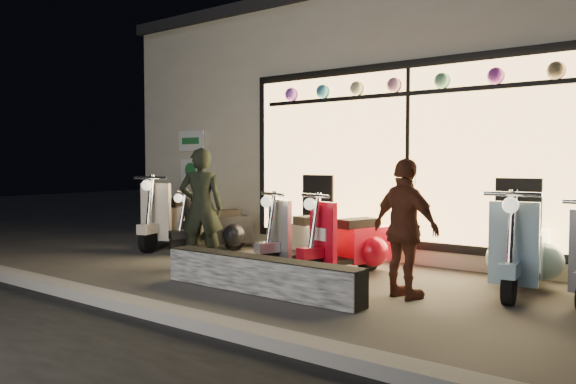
% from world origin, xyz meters
% --- Properties ---
extents(ground, '(40.00, 40.00, 0.00)m').
position_xyz_m(ground, '(0.00, 0.00, 0.00)').
color(ground, '#383533').
rests_on(ground, ground).
extents(kerb, '(40.00, 0.25, 0.12)m').
position_xyz_m(kerb, '(0.00, -2.00, 0.06)').
color(kerb, slate).
rests_on(kerb, ground).
extents(shop_building, '(10.20, 6.23, 4.20)m').
position_xyz_m(shop_building, '(0.00, 4.98, 2.10)').
color(shop_building, beige).
rests_on(shop_building, ground).
extents(graffiti_barrier, '(2.58, 0.28, 0.40)m').
position_xyz_m(graffiti_barrier, '(0.25, -0.65, 0.20)').
color(graffiti_barrier, black).
rests_on(graffiti_barrier, ground).
extents(scooter_silver, '(0.74, 1.40, 1.01)m').
position_xyz_m(scooter_silver, '(-0.19, 0.98, 0.40)').
color(scooter_silver, black).
rests_on(scooter_silver, ground).
extents(scooter_red, '(0.72, 1.41, 1.01)m').
position_xyz_m(scooter_red, '(0.51, 0.95, 0.41)').
color(scooter_red, black).
rests_on(scooter_red, ground).
extents(scooter_black, '(0.78, 1.32, 0.96)m').
position_xyz_m(scooter_black, '(-2.12, 1.20, 0.39)').
color(scooter_black, black).
rests_on(scooter_black, ground).
extents(scooter_cream, '(0.85, 1.64, 1.17)m').
position_xyz_m(scooter_cream, '(-3.21, 1.20, 0.47)').
color(scooter_cream, black).
rests_on(scooter_cream, ground).
extents(scooter_blue, '(0.59, 1.54, 1.10)m').
position_xyz_m(scooter_blue, '(2.53, 1.24, 0.44)').
color(scooter_blue, black).
rests_on(scooter_blue, ground).
extents(man, '(0.72, 0.67, 1.64)m').
position_xyz_m(man, '(-1.41, 0.07, 0.82)').
color(man, black).
rests_on(man, ground).
extents(woman, '(0.94, 0.61, 1.49)m').
position_xyz_m(woman, '(1.63, 0.09, 0.74)').
color(woman, brown).
rests_on(woman, ground).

